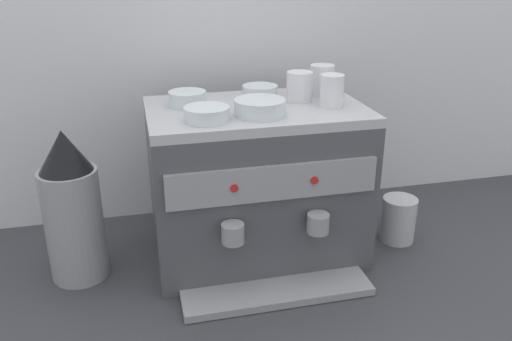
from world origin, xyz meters
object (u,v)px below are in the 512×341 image
(ceramic_cup_2, at_px, (332,90))
(ceramic_bowl_3, at_px, (260,108))
(ceramic_cup_1, at_px, (299,86))
(ceramic_bowl_2, at_px, (260,92))
(ceramic_cup_0, at_px, (322,80))
(ceramic_bowl_0, at_px, (207,114))
(coffee_grinder, at_px, (72,209))
(ceramic_bowl_1, at_px, (187,99))
(espresso_machine, at_px, (256,184))
(milk_pitcher, at_px, (398,219))

(ceramic_cup_2, xyz_separation_m, ceramic_bowl_3, (-0.20, -0.04, -0.02))
(ceramic_cup_1, relative_size, ceramic_bowl_3, 0.87)
(ceramic_cup_1, xyz_separation_m, ceramic_bowl_2, (-0.10, 0.05, -0.02))
(ceramic_cup_0, xyz_separation_m, ceramic_bowl_0, (-0.36, -0.18, -0.03))
(ceramic_bowl_0, bearing_deg, coffee_grinder, 165.91)
(ceramic_cup_1, distance_m, ceramic_cup_2, 0.10)
(ceramic_bowl_1, relative_size, ceramic_bowl_2, 1.01)
(espresso_machine, height_order, ceramic_bowl_0, ceramic_bowl_0)
(ceramic_bowl_2, bearing_deg, ceramic_bowl_3, -104.07)
(ceramic_cup_0, height_order, ceramic_bowl_2, ceramic_cup_0)
(ceramic_bowl_0, height_order, ceramic_bowl_1, ceramic_bowl_1)
(ceramic_bowl_3, bearing_deg, coffee_grinder, 171.98)
(ceramic_cup_0, bearing_deg, espresso_machine, -157.89)
(milk_pitcher, bearing_deg, ceramic_cup_1, 166.18)
(ceramic_cup_2, bearing_deg, espresso_machine, 169.79)
(ceramic_cup_1, distance_m, milk_pitcher, 0.51)
(ceramic_bowl_2, height_order, coffee_grinder, ceramic_bowl_2)
(ceramic_bowl_2, xyz_separation_m, coffee_grinder, (-0.52, -0.10, -0.26))
(ceramic_bowl_1, bearing_deg, espresso_machine, -16.98)
(ceramic_cup_1, bearing_deg, ceramic_cup_2, -48.45)
(coffee_grinder, height_order, milk_pitcher, coffee_grinder)
(espresso_machine, relative_size, milk_pitcher, 4.17)
(ceramic_bowl_0, distance_m, milk_pitcher, 0.70)
(ceramic_cup_1, bearing_deg, ceramic_bowl_2, 151.72)
(ceramic_bowl_3, bearing_deg, ceramic_cup_0, 35.79)
(coffee_grinder, bearing_deg, ceramic_bowl_2, 10.48)
(ceramic_cup_1, distance_m, ceramic_bowl_3, 0.18)
(ceramic_cup_0, bearing_deg, ceramic_bowl_2, 178.51)
(milk_pitcher, bearing_deg, ceramic_bowl_2, 162.46)
(ceramic_cup_1, relative_size, ceramic_bowl_0, 1.02)
(ceramic_cup_1, relative_size, coffee_grinder, 0.27)
(ceramic_bowl_1, height_order, milk_pitcher, ceramic_bowl_1)
(espresso_machine, distance_m, ceramic_cup_0, 0.35)
(ceramic_bowl_0, distance_m, ceramic_bowl_3, 0.14)
(ceramic_bowl_0, xyz_separation_m, ceramic_bowl_3, (0.14, 0.02, 0.00))
(ceramic_bowl_1, distance_m, milk_pitcher, 0.73)
(ceramic_bowl_1, bearing_deg, milk_pitcher, -8.27)
(ceramic_cup_2, distance_m, ceramic_bowl_3, 0.21)
(ceramic_bowl_1, relative_size, coffee_grinder, 0.24)
(espresso_machine, bearing_deg, coffee_grinder, -179.35)
(ceramic_bowl_0, distance_m, ceramic_bowl_2, 0.26)
(ceramic_cup_2, bearing_deg, ceramic_cup_1, 131.55)
(ceramic_cup_1, bearing_deg, espresso_machine, -162.75)
(ceramic_cup_2, xyz_separation_m, ceramic_bowl_1, (-0.37, 0.09, -0.02))
(espresso_machine, bearing_deg, ceramic_cup_2, -10.21)
(ceramic_bowl_2, distance_m, ceramic_bowl_3, 0.17)
(ceramic_cup_1, distance_m, ceramic_bowl_1, 0.30)
(ceramic_bowl_3, relative_size, milk_pitcher, 0.94)
(ceramic_bowl_2, bearing_deg, milk_pitcher, -17.54)
(espresso_machine, height_order, milk_pitcher, espresso_machine)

